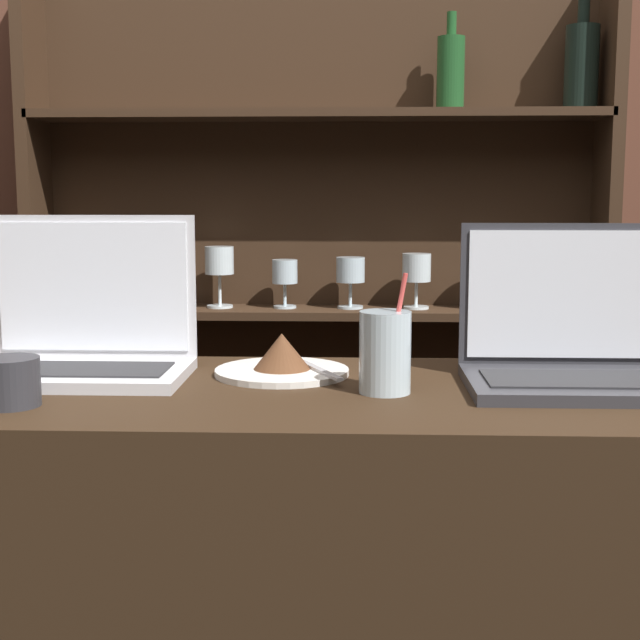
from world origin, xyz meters
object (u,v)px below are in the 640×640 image
object	(u,v)px
laptop_far	(571,350)
water_glass	(385,352)
laptop_near	(84,338)
cake_plate	(282,361)
coffee_cup	(10,382)

from	to	relation	value
laptop_far	water_glass	bearing A→B (deg)	-166.66
laptop_near	cake_plate	world-z (taller)	laptop_near
cake_plate	water_glass	xyz separation A→B (m)	(0.16, -0.12, 0.04)
cake_plate	coffee_cup	bearing A→B (deg)	-147.61
laptop_far	coffee_cup	distance (m)	0.82
water_glass	coffee_cup	size ratio (longest dim) A/B	2.13
laptop_near	coffee_cup	world-z (taller)	laptop_near
water_glass	coffee_cup	xyz separation A→B (m)	(-0.52, -0.10, -0.03)
water_glass	coffee_cup	distance (m)	0.53
cake_plate	water_glass	bearing A→B (deg)	-37.13
laptop_near	coffee_cup	bearing A→B (deg)	-99.83
coffee_cup	laptop_near	bearing A→B (deg)	80.17
laptop_near	coffee_cup	size ratio (longest dim) A/B	4.13
coffee_cup	laptop_far	bearing A→B (deg)	12.09
laptop_near	coffee_cup	distance (m)	0.22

